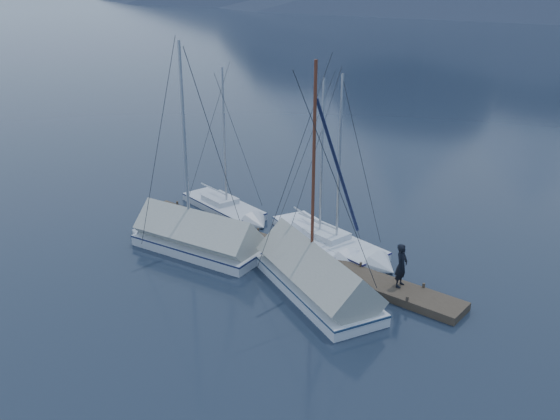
% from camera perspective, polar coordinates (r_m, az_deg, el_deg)
% --- Properties ---
extents(ground, '(1000.00, 1000.00, 0.00)m').
position_cam_1_polar(ground, '(26.57, -2.76, -5.64)').
color(ground, black).
rests_on(ground, ground).
extents(dock, '(18.00, 1.50, 0.54)m').
position_cam_1_polar(dock, '(27.88, -0.00, -4.01)').
color(dock, '#382D23').
rests_on(dock, ground).
extents(mooring_posts, '(15.12, 1.52, 0.35)m').
position_cam_1_polar(mooring_posts, '(28.07, -0.79, -3.28)').
color(mooring_posts, '#382D23').
rests_on(mooring_posts, ground).
extents(sailboat_open_left, '(6.78, 3.20, 8.66)m').
position_cam_1_polar(sailboat_open_left, '(32.64, -4.68, -0.11)').
color(sailboat_open_left, silver).
rests_on(sailboat_open_left, ground).
extents(sailboat_open_mid, '(6.84, 4.31, 8.78)m').
position_cam_1_polar(sailboat_open_mid, '(28.66, 4.31, -3.24)').
color(sailboat_open_mid, white).
rests_on(sailboat_open_mid, ground).
extents(sailboat_open_right, '(7.11, 3.30, 9.10)m').
position_cam_1_polar(sailboat_open_right, '(28.14, 6.13, -3.77)').
color(sailboat_open_right, silver).
rests_on(sailboat_open_right, ground).
extents(sailboat_covered_near, '(8.27, 5.49, 10.38)m').
position_cam_1_polar(sailboat_covered_near, '(24.84, 2.84, -6.33)').
color(sailboat_covered_near, white).
rests_on(sailboat_covered_near, ground).
extents(sailboat_covered_far, '(7.81, 3.42, 10.64)m').
position_cam_1_polar(sailboat_covered_far, '(28.55, -8.84, -2.74)').
color(sailboat_covered_far, silver).
rests_on(sailboat_covered_far, ground).
extents(person, '(0.49, 0.71, 1.85)m').
position_cam_1_polar(person, '(24.49, 11.60, -5.24)').
color(person, black).
rests_on(person, dock).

